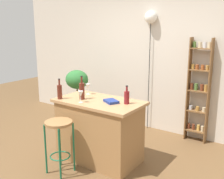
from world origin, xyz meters
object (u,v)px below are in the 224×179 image
at_px(bar_stool, 59,134).
at_px(plant_stool, 78,117).
at_px(wine_glass_left, 81,94).
at_px(pendant_globe_light, 151,19).
at_px(potted_plant, 77,85).
at_px(bottle_soda_blue, 60,91).
at_px(bottle_spirits_clear, 127,97).
at_px(wine_glass_center, 88,87).
at_px(bottle_olive_oil, 82,90).
at_px(cookbook, 111,101).
at_px(spice_shelf, 199,89).

distance_m(bar_stool, plant_stool, 1.77).
xyz_separation_m(wine_glass_left, pendant_globe_light, (0.14, 1.76, 1.04)).
bearing_deg(bar_stool, plant_stool, 123.64).
bearing_deg(potted_plant, bottle_soda_blue, -59.08).
xyz_separation_m(bottle_spirits_clear, bottle_soda_blue, (-0.93, -0.33, 0.02)).
xyz_separation_m(plant_stool, wine_glass_center, (0.83, -0.67, 0.84)).
relative_size(bottle_olive_oil, wine_glass_center, 2.08).
bearing_deg(cookbook, wine_glass_center, -168.92).
bearing_deg(wine_glass_center, bottle_spirits_clear, -7.82).
distance_m(bottle_soda_blue, wine_glass_center, 0.47).
bearing_deg(cookbook, pendant_globe_light, 126.01).
bearing_deg(bottle_soda_blue, bottle_olive_oil, 31.97).
xyz_separation_m(bottle_spirits_clear, cookbook, (-0.21, -0.07, -0.08)).
height_order(bottle_soda_blue, pendant_globe_light, pendant_globe_light).
xyz_separation_m(potted_plant, bottle_olive_oil, (0.94, -0.94, 0.21)).
xyz_separation_m(bar_stool, bottle_soda_blue, (-0.29, 0.33, 0.48)).
relative_size(spice_shelf, bottle_soda_blue, 5.93).
relative_size(wine_glass_left, cookbook, 0.78).
bearing_deg(wine_glass_left, cookbook, 34.07).
xyz_separation_m(spice_shelf, wine_glass_left, (-1.09, -1.73, 0.12)).
bearing_deg(bottle_soda_blue, potted_plant, 120.92).
relative_size(bar_stool, wine_glass_left, 4.45).
bearing_deg(bottle_olive_oil, spice_shelf, 53.06).
height_order(bottle_olive_oil, cookbook, bottle_olive_oil).
height_order(bottle_spirits_clear, pendant_globe_light, pendant_globe_light).
bearing_deg(bottle_spirits_clear, bar_stool, -133.69).
height_order(potted_plant, wine_glass_center, potted_plant).
xyz_separation_m(plant_stool, potted_plant, (0.00, 0.00, 0.64)).
distance_m(bar_stool, pendant_globe_light, 2.62).
relative_size(wine_glass_left, pendant_globe_light, 0.07).
relative_size(plant_stool, bottle_spirits_clear, 1.48).
height_order(bottle_olive_oil, wine_glass_center, bottle_olive_oil).
bearing_deg(pendant_globe_light, plant_stool, -149.93).
relative_size(bottle_soda_blue, pendant_globe_light, 0.13).
relative_size(spice_shelf, potted_plant, 2.36).
relative_size(bottle_soda_blue, wine_glass_left, 1.81).
distance_m(potted_plant, pendant_globe_light, 1.84).
height_order(bar_stool, bottle_spirits_clear, bottle_spirits_clear).
bearing_deg(cookbook, bar_stool, -97.24).
relative_size(plant_stool, wine_glass_center, 2.30).
distance_m(plant_stool, wine_glass_left, 1.72).
bearing_deg(bottle_olive_oil, pendant_globe_light, 81.48).
height_order(bottle_spirits_clear, wine_glass_left, bottle_spirits_clear).
distance_m(plant_stool, wine_glass_center, 1.36).
distance_m(bottle_soda_blue, cookbook, 0.77).
relative_size(potted_plant, wine_glass_center, 4.56).
bearing_deg(bar_stool, wine_glass_center, 99.58).
relative_size(wine_glass_center, cookbook, 0.78).
xyz_separation_m(bottle_soda_blue, wine_glass_left, (0.37, 0.03, 0.00)).
relative_size(spice_shelf, pendant_globe_light, 0.80).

